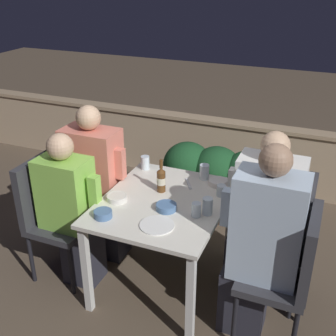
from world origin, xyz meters
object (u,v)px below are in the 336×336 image
Objects in this scene: person_coral_top at (97,184)px; beer_bottle at (161,179)px; person_blue_shirt at (260,245)px; chair_left_near at (49,208)px; chair_right_near at (292,268)px; chair_left_far at (77,187)px; person_white_polo at (262,218)px; potted_plant at (87,171)px; chair_right_far at (290,233)px; person_green_blouse at (72,210)px.

beer_bottle is at bearing -5.15° from person_coral_top.
person_blue_shirt is (1.38, -0.37, 0.03)m from person_coral_top.
chair_right_near is (1.79, -0.01, 0.00)m from chair_left_near.
beer_bottle is at bearing 21.57° from chair_left_near.
beer_bottle reaches higher than chair_left_far.
person_coral_top reaches higher than chair_left_near.
chair_left_near is at bearing 179.69° from chair_right_near.
chair_left_far and chair_right_near have the same top height.
potted_plant is at bearing 162.53° from person_white_polo.
chair_right_far is 1.42× the size of potted_plant.
potted_plant is (-2.01, 0.57, -0.16)m from chair_right_far.
person_coral_top is 1.63m from chair_right_near.
person_green_blouse is 4.75× the size of beer_bottle.
person_coral_top is at bearing -179.87° from chair_right_far.
chair_left_far is at bearing 180.00° from person_coral_top.
person_blue_shirt is 0.38m from person_white_polo.
potted_plant is (-1.87, 0.95, -0.27)m from person_blue_shirt.
person_green_blouse is at bearing -61.37° from chair_left_far.
person_blue_shirt reaches higher than potted_plant.
person_green_blouse is (0.21, -0.00, 0.03)m from chair_left_near.
person_coral_top is (0.20, 0.00, 0.08)m from chair_left_far.
person_blue_shirt is 1.05× the size of person_white_polo.
chair_left_far is 0.83m from beer_bottle.
person_coral_top reaches higher than chair_right_near.
person_green_blouse reaches higher than chair_left_near.
person_white_polo reaches higher than chair_left_near.
chair_left_near is 1.58m from person_white_polo.
person_white_polo reaches higher than chair_right_near.
person_white_polo is (1.52, 0.00, 0.07)m from chair_left_far.
chair_left_near is 0.99m from potted_plant.
chair_left_near is at bearing -73.57° from potted_plant.
chair_left_near is at bearing -158.43° from beer_bottle.
person_white_polo is at bearing 0.13° from chair_left_far.
chair_right_far is (-0.06, 0.38, 0.00)m from chair_right_near.
chair_right_near is 1.00× the size of chair_right_far.
person_coral_top is at bearing 174.85° from beer_bottle.
chair_right_near is 0.71× the size of person_blue_shirt.
person_white_polo is 5.10× the size of beer_bottle.
person_coral_top is at bearing 89.48° from person_green_blouse.
chair_left_near is 0.37m from chair_left_far.
person_coral_top is at bearing 0.00° from chair_left_far.
person_green_blouse is 0.89× the size of person_blue_shirt.
person_blue_shirt reaches higher than beer_bottle.
person_white_polo reaches higher than person_green_blouse.
person_coral_top is 1.35× the size of chair_right_far.
potted_plant is at bearing 117.24° from person_green_blouse.
chair_left_near is at bearing 179.65° from person_blue_shirt.
beer_bottle is (0.59, 0.31, 0.22)m from person_green_blouse.
chair_left_near is 1.00× the size of chair_right_near.
person_green_blouse is 1.25× the size of chair_right_far.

